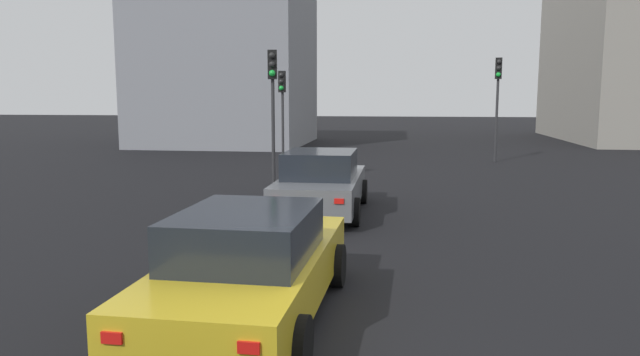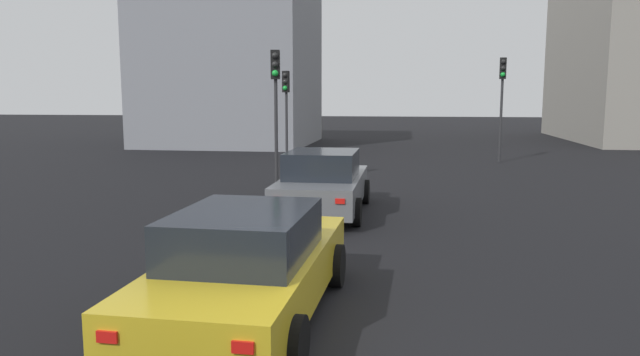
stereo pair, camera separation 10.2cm
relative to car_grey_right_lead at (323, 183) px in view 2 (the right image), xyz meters
The scene contains 7 objects.
car_grey_right_lead is the anchor object (origin of this frame).
car_yellow_right_second 7.00m from the car_grey_right_lead, behind, with size 4.76×2.08×1.46m.
traffic_light_near_left 13.87m from the car_grey_right_lead, 25.87° to the right, with size 0.33×0.31×4.49m.
traffic_light_near_right 11.29m from the car_grey_right_lead, 16.60° to the left, with size 0.32×0.30×3.92m.
traffic_light_far_left 5.25m from the car_grey_right_lead, 26.95° to the left, with size 0.33×0.31×4.28m.
building_facade_left 31.98m from the car_grey_right_lead, 29.82° to the right, with size 15.12×6.17×16.05m, color gray.
building_facade_center 22.54m from the car_grey_right_lead, 22.53° to the left, with size 9.86×9.32×9.14m, color gray.
Camera 2 is at (-6.09, -0.56, 2.83)m, focal length 32.86 mm.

